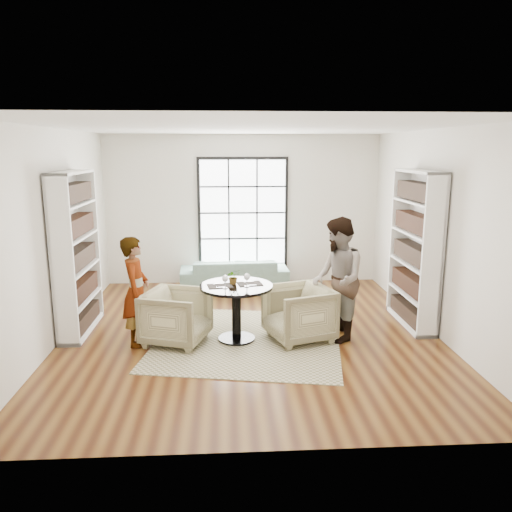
{
  "coord_description": "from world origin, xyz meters",
  "views": [
    {
      "loc": [
        -0.34,
        -7.07,
        2.71
      ],
      "look_at": [
        0.11,
        0.4,
        1.1
      ],
      "focal_mm": 35.0,
      "sensor_mm": 36.0,
      "label": 1
    }
  ],
  "objects": [
    {
      "name": "wine_glass_right",
      "position": [
        -0.06,
        -0.35,
        0.96
      ],
      "size": [
        0.09,
        0.09,
        0.19
      ],
      "color": "silver",
      "rests_on": "pedestal_table"
    },
    {
      "name": "wine_glass_left",
      "position": [
        -0.37,
        -0.42,
        0.96
      ],
      "size": [
        0.09,
        0.09,
        0.19
      ],
      "color": "silver",
      "rests_on": "pedestal_table"
    },
    {
      "name": "sofa",
      "position": [
        -0.2,
        2.45,
        0.31
      ],
      "size": [
        2.13,
        0.92,
        0.61
      ],
      "primitive_type": "imported",
      "rotation": [
        0.0,
        0.0,
        3.19
      ],
      "color": "slate",
      "rests_on": "ground"
    },
    {
      "name": "person_right",
      "position": [
        1.23,
        -0.28,
        0.89
      ],
      "size": [
        0.68,
        0.87,
        1.78
      ],
      "primitive_type": "imported",
      "rotation": [
        0.0,
        0.0,
        -1.58
      ],
      "color": "gray",
      "rests_on": "ground"
    },
    {
      "name": "armchair_left",
      "position": [
        -1.06,
        -0.3,
        0.39
      ],
      "size": [
        1.06,
        1.05,
        0.77
      ],
      "primitive_type": "imported",
      "rotation": [
        0.0,
        0.0,
        1.25
      ],
      "color": "tan",
      "rests_on": "ground"
    },
    {
      "name": "cutlery_left",
      "position": [
        -0.44,
        -0.3,
        0.84
      ],
      "size": [
        0.18,
        0.24,
        0.01
      ],
      "primitive_type": null,
      "rotation": [
        0.0,
        0.0,
        0.17
      ],
      "color": "silver",
      "rests_on": "placemat_left"
    },
    {
      "name": "cutlery_right",
      "position": [
        -0.02,
        -0.22,
        0.84
      ],
      "size": [
        0.18,
        0.24,
        0.01
      ],
      "primitive_type": null,
      "rotation": [
        0.0,
        0.0,
        0.17
      ],
      "color": "silver",
      "rests_on": "placemat_right"
    },
    {
      "name": "pedestal_table",
      "position": [
        -0.21,
        -0.26,
        0.6
      ],
      "size": [
        1.04,
        1.04,
        0.82
      ],
      "rotation": [
        0.0,
        0.0,
        0.17
      ],
      "color": "black",
      "rests_on": "ground"
    },
    {
      "name": "rug",
      "position": [
        -0.05,
        -0.27,
        0.01
      ],
      "size": [
        3.02,
        3.02,
        0.01
      ],
      "primitive_type": "cube",
      "rotation": [
        0.0,
        0.0,
        -0.18
      ],
      "color": "tan",
      "rests_on": "ground"
    },
    {
      "name": "placemat_right",
      "position": [
        -0.02,
        -0.22,
        0.83
      ],
      "size": [
        0.38,
        0.31,
        0.01
      ],
      "primitive_type": "cube",
      "rotation": [
        0.0,
        0.0,
        0.17
      ],
      "color": "#272522",
      "rests_on": "pedestal_table"
    },
    {
      "name": "room_shell",
      "position": [
        0.0,
        0.54,
        1.26
      ],
      "size": [
        6.0,
        6.01,
        6.0
      ],
      "color": "silver",
      "rests_on": "ground"
    },
    {
      "name": "armchair_right",
      "position": [
        0.68,
        -0.28,
        0.4
      ],
      "size": [
        1.09,
        1.07,
        0.79
      ],
      "primitive_type": "imported",
      "rotation": [
        0.0,
        0.0,
        -1.25
      ],
      "color": "#B8B784",
      "rests_on": "ground"
    },
    {
      "name": "person_left",
      "position": [
        -1.61,
        -0.3,
        0.77
      ],
      "size": [
        0.37,
        0.56,
        1.54
      ],
      "primitive_type": "imported",
      "rotation": [
        0.0,
        0.0,
        1.56
      ],
      "color": "gray",
      "rests_on": "ground"
    },
    {
      "name": "placemat_left",
      "position": [
        -0.44,
        -0.3,
        0.83
      ],
      "size": [
        0.38,
        0.31,
        0.01
      ],
      "primitive_type": "cube",
      "rotation": [
        0.0,
        0.0,
        0.17
      ],
      "color": "#272522",
      "rests_on": "pedestal_table"
    },
    {
      "name": "ground",
      "position": [
        0.0,
        0.0,
        0.0
      ],
      "size": [
        6.0,
        6.0,
        0.0
      ],
      "primitive_type": "plane",
      "color": "brown"
    },
    {
      "name": "flower_centerpiece",
      "position": [
        -0.25,
        -0.2,
        0.93
      ],
      "size": [
        0.23,
        0.21,
        0.21
      ],
      "primitive_type": "imported",
      "rotation": [
        0.0,
        0.0,
        0.29
      ],
      "color": "gray",
      "rests_on": "pedestal_table"
    }
  ]
}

